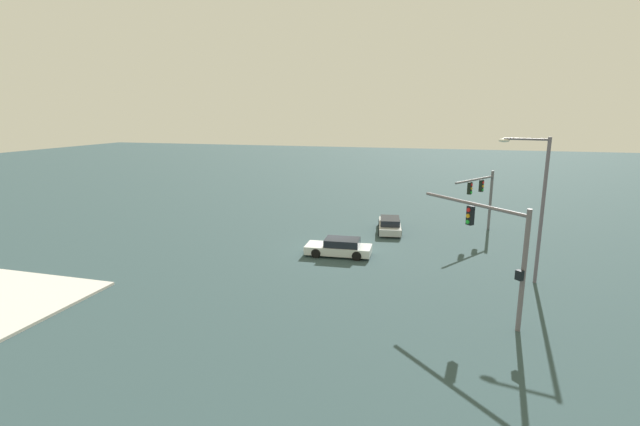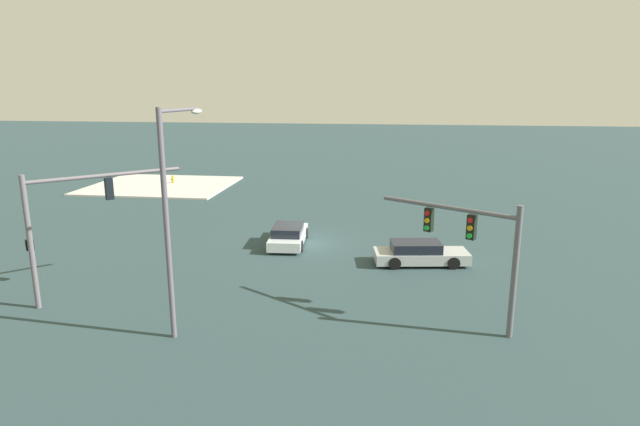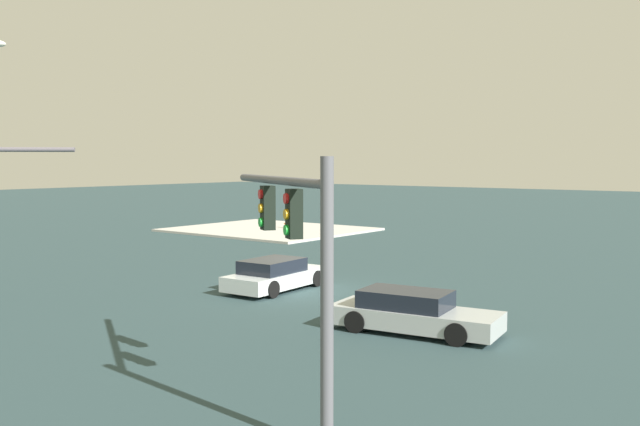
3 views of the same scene
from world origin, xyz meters
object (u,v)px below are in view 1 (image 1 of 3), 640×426
object	(u,v)px
streetlamp_curved_arm	(537,200)
sedan_car_waiting_far	(339,247)
sedan_car_approaching	(390,225)
traffic_signal_opposite_side	(498,240)
traffic_signal_near_corner	(482,191)

from	to	relation	value
streetlamp_curved_arm	sedan_car_waiting_far	world-z (taller)	streetlamp_curved_arm
sedan_car_approaching	streetlamp_curved_arm	bearing A→B (deg)	-143.43
traffic_signal_opposite_side	streetlamp_curved_arm	size ratio (longest dim) A/B	0.67
traffic_signal_near_corner	streetlamp_curved_arm	world-z (taller)	streetlamp_curved_arm
traffic_signal_near_corner	traffic_signal_opposite_side	world-z (taller)	traffic_signal_opposite_side
traffic_signal_opposite_side	streetlamp_curved_arm	distance (m)	6.34
traffic_signal_near_corner	traffic_signal_opposite_side	xyz separation A→B (m)	(16.74, -0.37, 0.41)
traffic_signal_opposite_side	streetlamp_curved_arm	xyz separation A→B (m)	(-5.72, 2.55, 1.01)
traffic_signal_near_corner	sedan_car_approaching	bearing A→B (deg)	-45.33
traffic_signal_near_corner	streetlamp_curved_arm	size ratio (longest dim) A/B	0.60
sedan_car_waiting_far	sedan_car_approaching	bearing A→B (deg)	-112.23
traffic_signal_near_corner	traffic_signal_opposite_side	bearing A→B (deg)	30.62
streetlamp_curved_arm	sedan_car_approaching	bearing A→B (deg)	-33.44
sedan_car_approaching	sedan_car_waiting_far	world-z (taller)	same
streetlamp_curved_arm	traffic_signal_near_corner	bearing A→B (deg)	-67.22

